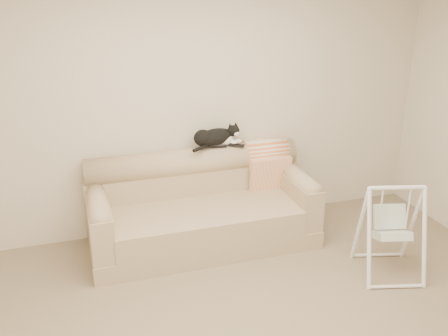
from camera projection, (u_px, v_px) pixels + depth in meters
name	position (u px, v px, depth m)	size (l,w,h in m)	color
room_shell	(276.00, 146.00, 3.12)	(5.04, 4.04, 2.60)	beige
sofa	(201.00, 209.00, 4.96)	(2.20, 0.93, 0.90)	tan
remote_a	(218.00, 146.00, 5.04)	(0.18, 0.07, 0.03)	black
remote_b	(236.00, 145.00, 5.07)	(0.17, 0.12, 0.02)	black
tuxedo_cat	(215.00, 137.00, 5.00)	(0.56, 0.32, 0.22)	black
throw_blanket	(266.00, 158.00, 5.25)	(0.44, 0.38, 0.58)	orange
baby_swing	(391.00, 230.00, 4.39)	(0.64, 0.67, 0.86)	white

